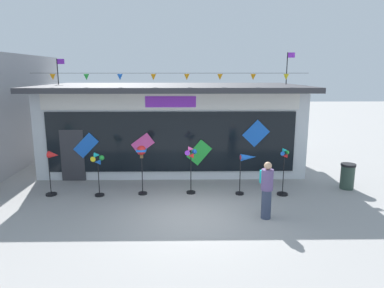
{
  "coord_description": "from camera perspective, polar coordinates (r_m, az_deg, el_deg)",
  "views": [
    {
      "loc": [
        -0.17,
        -9.65,
        4.15
      ],
      "look_at": [
        0.04,
        2.89,
        1.56
      ],
      "focal_mm": 32.79,
      "sensor_mm": 36.0,
      "label": 1
    }
  ],
  "objects": [
    {
      "name": "ground_plane",
      "position": [
        10.51,
        0.06,
        -11.61
      ],
      "size": [
        80.0,
        80.0,
        0.0
      ],
      "primitive_type": "plane",
      "color": "#9E9B99"
    },
    {
      "name": "kite_shop_building",
      "position": [
        15.8,
        -3.07,
        3.18
      ],
      "size": [
        10.94,
        5.88,
        4.99
      ],
      "color": "silver",
      "rests_on": "ground_plane"
    },
    {
      "name": "person_near_camera",
      "position": [
        10.28,
        12.04,
        -7.12
      ],
      "size": [
        0.34,
        0.47,
        1.68
      ],
      "rotation": [
        0.0,
        0.0,
        0.15
      ],
      "color": "#333D56",
      "rests_on": "ground_plane"
    },
    {
      "name": "wind_spinner_center_right",
      "position": [
        11.97,
        -0.18,
        -2.77
      ],
      "size": [
        0.42,
        0.31,
        1.68
      ],
      "color": "black",
      "rests_on": "ground_plane"
    },
    {
      "name": "wind_spinner_center_left",
      "position": [
        11.98,
        -8.19,
        -1.99
      ],
      "size": [
        0.32,
        0.32,
        1.72
      ],
      "color": "black",
      "rests_on": "ground_plane"
    },
    {
      "name": "wind_spinner_right",
      "position": [
        12.06,
        8.93,
        -3.0
      ],
      "size": [
        0.7,
        0.35,
        1.44
      ],
      "color": "black",
      "rests_on": "ground_plane"
    },
    {
      "name": "wind_spinner_left",
      "position": [
        12.16,
        -15.07,
        -3.54
      ],
      "size": [
        0.42,
        0.31,
        1.53
      ],
      "color": "black",
      "rests_on": "ground_plane"
    },
    {
      "name": "wind_spinner_far_right",
      "position": [
        12.28,
        14.71,
        -4.06
      ],
      "size": [
        0.37,
        0.37,
        1.66
      ],
      "color": "black",
      "rests_on": "ground_plane"
    },
    {
      "name": "trash_bin",
      "position": [
        13.85,
        23.96,
        -4.8
      ],
      "size": [
        0.52,
        0.52,
        0.93
      ],
      "color": "#2D4238",
      "rests_on": "ground_plane"
    },
    {
      "name": "wind_spinner_far_left",
      "position": [
        12.75,
        -21.72,
        -3.35
      ],
      "size": [
        0.58,
        0.37,
        1.54
      ],
      "color": "black",
      "rests_on": "ground_plane"
    }
  ]
}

